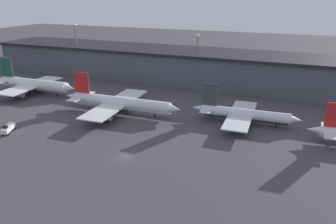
{
  "coord_description": "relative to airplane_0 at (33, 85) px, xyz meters",
  "views": [
    {
      "loc": [
        38.9,
        -66.38,
        40.31
      ],
      "look_at": [
        3.91,
        20.67,
        6.0
      ],
      "focal_mm": 35.0,
      "sensor_mm": 36.0,
      "label": 1
    }
  ],
  "objects": [
    {
      "name": "lamp_post_0",
      "position": [
        -6.31,
        39.45,
        12.29
      ],
      "size": [
        1.8,
        1.8,
        25.55
      ],
      "color": "slate",
      "rests_on": "ground"
    },
    {
      "name": "terminal_building",
      "position": [
        63.29,
        44.24,
        3.54
      ],
      "size": [
        225.73,
        28.51,
        14.82
      ],
      "color": "#4C515B",
      "rests_on": "ground"
    },
    {
      "name": "lamp_post_1",
      "position": [
        59.44,
        39.45,
        10.96
      ],
      "size": [
        1.8,
        1.8,
        23.14
      ],
      "color": "slate",
      "rests_on": "ground"
    },
    {
      "name": "airplane_0",
      "position": [
        0.0,
        0.0,
        0.0
      ],
      "size": [
        41.01,
        30.96,
        14.62
      ],
      "rotation": [
        0.0,
        0.0,
        0.04
      ],
      "color": "white",
      "rests_on": "ground"
    },
    {
      "name": "ground",
      "position": [
        63.29,
        -35.88,
        -3.91
      ],
      "size": [
        600.0,
        600.0,
        0.0
      ],
      "primitive_type": "plane",
      "color": "#423F44"
    },
    {
      "name": "airplane_2",
      "position": [
        87.89,
        -0.85,
        -0.78
      ],
      "size": [
        35.17,
        28.75,
        12.38
      ],
      "rotation": [
        0.0,
        0.0,
        0.04
      ],
      "color": "silver",
      "rests_on": "ground"
    },
    {
      "name": "service_vehicle_2",
      "position": [
        22.53,
        -35.12,
        -2.54
      ],
      "size": [
        4.56,
        6.9,
        2.89
      ],
      "rotation": [
        0.0,
        0.0,
        -1.16
      ],
      "color": "white",
      "rests_on": "ground"
    },
    {
      "name": "airplane_1",
      "position": [
        45.5,
        -7.12,
        -0.24
      ],
      "size": [
        45.12,
        35.91,
        13.52
      ],
      "rotation": [
        0.0,
        0.0,
        0.04
      ],
      "color": "silver",
      "rests_on": "ground"
    }
  ]
}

